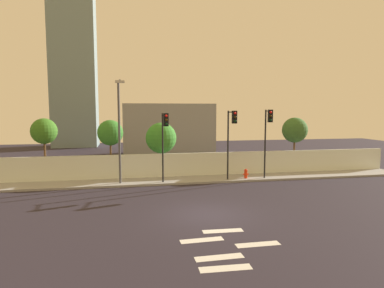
# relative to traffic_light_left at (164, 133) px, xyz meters

# --- Properties ---
(ground_plane) EXTENTS (80.00, 80.00, 0.00)m
(ground_plane) POSITION_rel_traffic_light_left_xyz_m (1.43, -7.06, -3.74)
(ground_plane) COLOR #27222C
(sidewalk) EXTENTS (36.00, 2.40, 0.15)m
(sidewalk) POSITION_rel_traffic_light_left_xyz_m (1.43, 1.14, -3.67)
(sidewalk) COLOR gray
(sidewalk) RESTS_ON ground
(perimeter_wall) EXTENTS (36.00, 0.18, 1.80)m
(perimeter_wall) POSITION_rel_traffic_light_left_xyz_m (1.43, 2.43, -2.69)
(perimeter_wall) COLOR silver
(perimeter_wall) RESTS_ON sidewalk
(crosswalk_marking) EXTENTS (3.90, 3.91, 0.01)m
(crosswalk_marking) POSITION_rel_traffic_light_left_xyz_m (1.12, -11.16, -3.74)
(crosswalk_marking) COLOR silver
(crosswalk_marking) RESTS_ON ground
(traffic_light_left) EXTENTS (0.38, 1.19, 4.96)m
(traffic_light_left) POSITION_rel_traffic_light_left_xyz_m (0.00, 0.00, 0.00)
(traffic_light_left) COLOR black
(traffic_light_left) RESTS_ON sidewalk
(traffic_light_center) EXTENTS (0.50, 1.67, 5.20)m
(traffic_light_center) POSITION_rel_traffic_light_left_xyz_m (7.58, -0.23, 0.19)
(traffic_light_center) COLOR black
(traffic_light_center) RESTS_ON sidewalk
(traffic_light_right) EXTENTS (0.35, 1.45, 5.12)m
(traffic_light_right) POSITION_rel_traffic_light_left_xyz_m (4.83, -0.13, 0.12)
(traffic_light_right) COLOR black
(traffic_light_right) RESTS_ON sidewalk
(street_lamp_curbside) EXTENTS (0.62, 1.68, 7.15)m
(street_lamp_curbside) POSITION_rel_traffic_light_left_xyz_m (-3.07, 0.49, 0.58)
(street_lamp_curbside) COLOR #4C4C51
(street_lamp_curbside) RESTS_ON sidewalk
(fire_hydrant) EXTENTS (0.44, 0.26, 0.72)m
(fire_hydrant) POSITION_rel_traffic_light_left_xyz_m (6.27, 0.64, -3.21)
(fire_hydrant) COLOR red
(fire_hydrant) RESTS_ON sidewalk
(roadside_tree_leftmost) EXTENTS (1.94, 1.94, 4.71)m
(roadside_tree_leftmost) POSITION_rel_traffic_light_left_xyz_m (-8.67, 3.47, -0.02)
(roadside_tree_leftmost) COLOR brown
(roadside_tree_leftmost) RESTS_ON ground
(roadside_tree_midleft) EXTENTS (1.99, 1.99, 4.56)m
(roadside_tree_midleft) POSITION_rel_traffic_light_left_xyz_m (-3.84, 3.47, -0.19)
(roadside_tree_midleft) COLOR brown
(roadside_tree_midleft) RESTS_ON ground
(roadside_tree_midright) EXTENTS (2.47, 2.47, 4.33)m
(roadside_tree_midright) POSITION_rel_traffic_light_left_xyz_m (0.11, 3.47, -0.66)
(roadside_tree_midright) COLOR brown
(roadside_tree_midright) RESTS_ON ground
(roadside_tree_rightmost) EXTENTS (2.18, 2.18, 4.69)m
(roadside_tree_rightmost) POSITION_rel_traffic_light_left_xyz_m (11.71, 3.47, -0.16)
(roadside_tree_rightmost) COLOR brown
(roadside_tree_rightmost) RESTS_ON ground
(low_building_distant) EXTENTS (10.39, 6.00, 6.05)m
(low_building_distant) POSITION_rel_traffic_light_left_xyz_m (2.19, 16.43, -0.72)
(low_building_distant) COLOR gray
(low_building_distant) RESTS_ON ground
(tower_on_skyline) EXTENTS (6.22, 5.00, 32.89)m
(tower_on_skyline) POSITION_rel_traffic_light_left_xyz_m (-9.94, 28.43, 12.70)
(tower_on_skyline) COLOR gray
(tower_on_skyline) RESTS_ON ground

